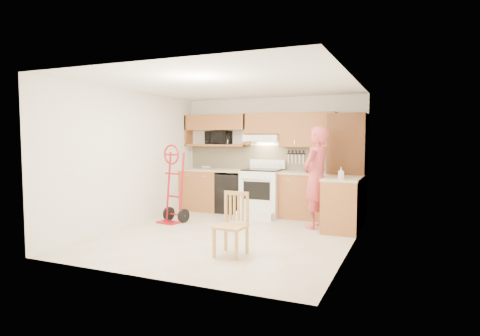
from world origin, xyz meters
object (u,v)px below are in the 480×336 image
Objects in this scene: range at (261,189)px; dining_chair at (231,224)px; hand_truck at (172,188)px; microwave at (219,138)px; person at (316,177)px.

dining_chair is at bearing -78.24° from range.
hand_truck is 2.52m from dining_chair.
microwave is 0.61× the size of dining_chair.
microwave is at bearing -93.29° from person.
range is 1.33× the size of dining_chair.
hand_truck is (-2.66, -0.63, -0.24)m from person.
microwave is at bearing 121.40° from dining_chair.
person is 1.36× the size of hand_truck.
range is 0.63× the size of person.
person is at bearing -19.38° from microwave.
hand_truck is at bearing 144.05° from dining_chair.
hand_truck reaches higher than dining_chair.
hand_truck is 1.55× the size of dining_chair.
dining_chair is (0.58, -2.81, -0.14)m from range.
person reaches higher than microwave.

